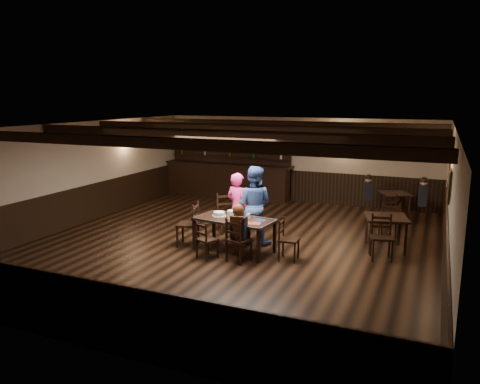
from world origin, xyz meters
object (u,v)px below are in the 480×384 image
at_px(bar_counter, 228,175).
at_px(cake, 219,214).
at_px(chair_near_right, 236,237).
at_px(dining_table, 235,222).
at_px(woman_pink, 238,208).
at_px(man_blue, 253,205).
at_px(chair_near_left, 204,237).

bearing_deg(bar_counter, cake, -67.32).
bearing_deg(chair_near_right, dining_table, 116.79).
distance_m(dining_table, chair_near_right, 0.70).
distance_m(chair_near_right, woman_pink, 1.41).
bearing_deg(bar_counter, dining_table, -63.92).
xyz_separation_m(woman_pink, bar_counter, (-2.35, 4.57, -0.10)).
xyz_separation_m(dining_table, man_blue, (0.14, 0.75, 0.22)).
bearing_deg(woman_pink, chair_near_right, 128.85).
bearing_deg(woman_pink, bar_counter, -46.29).
bearing_deg(man_blue, chair_near_right, 92.16).
height_order(chair_near_left, chair_near_right, chair_near_right).
distance_m(dining_table, bar_counter, 5.83).
bearing_deg(chair_near_right, chair_near_left, -176.08).
distance_m(chair_near_right, cake, 1.02).
distance_m(chair_near_left, man_blue, 1.57).
bearing_deg(chair_near_left, bar_counter, 110.16).
relative_size(woman_pink, bar_counter, 0.36).
distance_m(dining_table, woman_pink, 0.71).
bearing_deg(chair_near_left, dining_table, 58.93).
xyz_separation_m(chair_near_right, cake, (-0.71, 0.68, 0.25)).
relative_size(chair_near_left, woman_pink, 0.49).
xyz_separation_m(chair_near_left, bar_counter, (-2.17, 5.90, 0.25)).
bearing_deg(cake, man_blue, 50.98).
relative_size(man_blue, cake, 5.98).
height_order(dining_table, woman_pink, woman_pink).
bearing_deg(woman_pink, dining_table, 124.46).
height_order(dining_table, cake, cake).
distance_m(woman_pink, man_blue, 0.38).
height_order(woman_pink, cake, woman_pink).
xyz_separation_m(chair_near_left, chair_near_right, (0.71, 0.05, 0.07)).
height_order(chair_near_left, woman_pink, woman_pink).
bearing_deg(dining_table, man_blue, 79.02).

